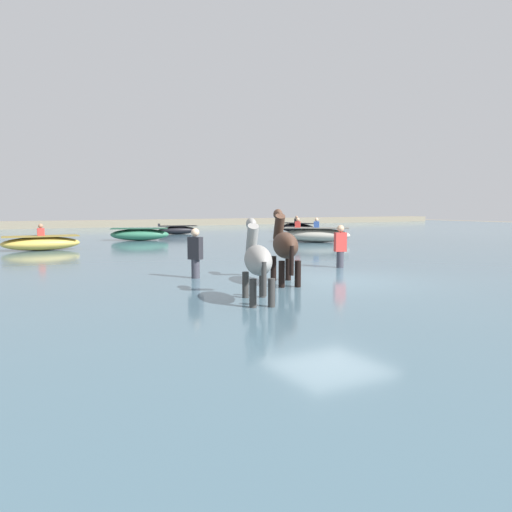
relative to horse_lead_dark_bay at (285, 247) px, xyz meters
The scene contains 12 objects.
ground_plane 1.67m from the horse_lead_dark_bay, 13.46° to the right, with size 120.00×120.00×0.00m, color #84755B.
water_surface 9.85m from the horse_lead_dark_bay, 83.62° to the left, with size 90.00×90.00×0.42m, color #476675.
horse_lead_dark_bay is the anchor object (origin of this frame).
horse_trailing_grey 2.29m from the horse_lead_dark_bay, 134.84° to the right, with size 0.92×1.76×1.93m.
boat_mid_channel 21.12m from the horse_lead_dark_bay, 76.16° to the left, with size 2.54×1.31×0.68m.
boat_near_starboard 22.74m from the horse_lead_dark_bay, 55.50° to the left, with size 1.62×3.30×1.11m.
boat_near_port 15.90m from the horse_lead_dark_bay, 85.38° to the left, with size 3.12×2.06×0.63m.
boat_far_inshore 12.53m from the horse_lead_dark_bay, 107.75° to the left, with size 2.95×1.07×1.06m.
boat_distant_east 13.38m from the horse_lead_dark_bay, 50.94° to the left, with size 3.29×3.01×1.19m.
person_onlooker_right 3.41m from the horse_lead_dark_bay, 29.88° to the left, with size 0.37×0.29×1.63m.
person_onlooker_left 2.27m from the horse_lead_dark_bay, 130.40° to the left, with size 0.35×0.38×1.63m.
far_shoreline 34.45m from the horse_lead_dark_bay, 88.19° to the left, with size 80.00×2.40×0.99m, color gray.
Camera 1 is at (-7.12, -9.23, 2.14)m, focal length 35.23 mm.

